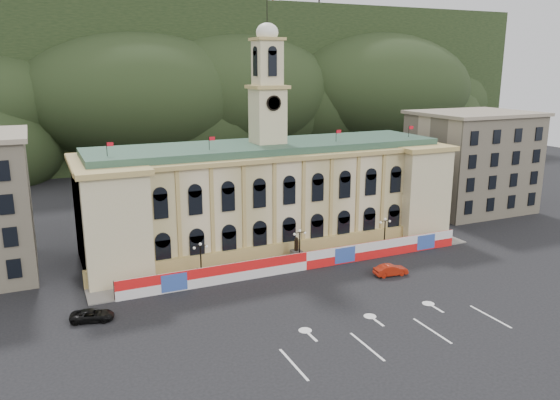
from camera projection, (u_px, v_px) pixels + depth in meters
name	position (u px, v px, depth m)	size (l,w,h in m)	color
ground	(367.00, 314.00, 60.41)	(260.00, 260.00, 0.00)	black
lane_markings	(394.00, 334.00, 55.98)	(26.00, 10.00, 0.02)	white
hill_ridge	(145.00, 91.00, 163.69)	(230.00, 80.00, 64.00)	black
city_hall	(269.00, 194.00, 82.98)	(56.20, 17.60, 37.10)	beige
side_building_right	(471.00, 161.00, 102.75)	(21.00, 17.00, 18.60)	#C2B396
hoarding_fence	(306.00, 261.00, 73.46)	(50.00, 0.44, 2.50)	red
pavement	(297.00, 263.00, 76.09)	(56.00, 5.50, 0.16)	slate
statue	(296.00, 255.00, 76.05)	(1.40, 1.40, 3.72)	#595651
lamp_left	(201.00, 258.00, 69.11)	(1.96, 0.44, 5.15)	black
lamp_center	(300.00, 244.00, 74.71)	(1.96, 0.44, 5.15)	black
lamp_right	(385.00, 231.00, 80.32)	(1.96, 0.44, 5.15)	black
red_sedan	(391.00, 270.00, 71.51)	(4.65, 2.09, 1.48)	#A11C0B
black_suv	(92.00, 315.00, 58.74)	(4.98, 3.20, 1.28)	black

